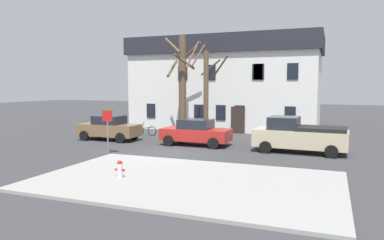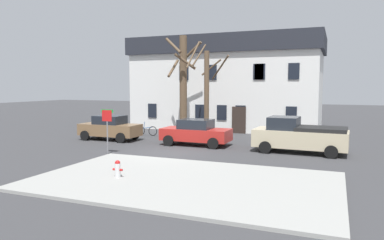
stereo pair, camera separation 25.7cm
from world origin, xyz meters
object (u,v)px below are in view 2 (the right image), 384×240
object	(u,v)px
tree_bare_mid	(206,90)
pickup_truck_beige	(299,136)
tree_bare_near	(183,82)
building_main	(227,83)
car_red_sedan	(196,132)
bicycle_leaning	(147,131)
car_brown_sedan	(110,128)
fire_hydrant	(118,168)
street_sign_pole	(107,123)

from	to	relation	value
tree_bare_mid	pickup_truck_beige	distance (m)	7.93
tree_bare_near	tree_bare_mid	distance (m)	2.39
building_main	tree_bare_mid	distance (m)	7.14
car_red_sedan	bicycle_leaning	xyz separation A→B (m)	(-5.10, 2.88, -0.45)
tree_bare_mid	car_brown_sedan	xyz separation A→B (m)	(-5.89, -3.29, -2.62)
building_main	tree_bare_near	xyz separation A→B (m)	(-1.64, -6.24, -0.01)
pickup_truck_beige	bicycle_leaning	size ratio (longest dim) A/B	2.93
tree_bare_near	car_red_sedan	distance (m)	5.76
car_brown_sedan	car_red_sedan	distance (m)	6.32
fire_hydrant	car_brown_sedan	bearing A→B (deg)	125.93
tree_bare_near	pickup_truck_beige	bearing A→B (deg)	-25.69
street_sign_pole	tree_bare_mid	bearing A→B (deg)	69.63
building_main	fire_hydrant	distance (m)	19.74
tree_bare_mid	car_brown_sedan	world-z (taller)	tree_bare_mid
tree_bare_mid	car_red_sedan	bearing A→B (deg)	-82.24
pickup_truck_beige	fire_hydrant	world-z (taller)	pickup_truck_beige
pickup_truck_beige	street_sign_pole	bearing A→B (deg)	-155.22
car_brown_sedan	pickup_truck_beige	distance (m)	12.59
tree_bare_mid	tree_bare_near	bearing A→B (deg)	158.45
building_main	pickup_truck_beige	bearing A→B (deg)	-55.45
car_brown_sedan	street_sign_pole	xyz separation A→B (m)	(2.97, -4.56, 0.89)
car_brown_sedan	pickup_truck_beige	xyz separation A→B (m)	(12.59, -0.12, 0.11)
tree_bare_mid	street_sign_pole	size ratio (longest dim) A/B	2.84
tree_bare_near	street_sign_pole	size ratio (longest dim) A/B	3.02
fire_hydrant	pickup_truck_beige	bearing A→B (deg)	55.67
car_red_sedan	fire_hydrant	size ratio (longest dim) A/B	6.34
pickup_truck_beige	car_red_sedan	bearing A→B (deg)	178.04
fire_hydrant	bicycle_leaning	bearing A→B (deg)	113.88
bicycle_leaning	fire_hydrant	bearing A→B (deg)	-66.12
building_main	street_sign_pole	distance (m)	15.31
tree_bare_near	car_red_sedan	bearing A→B (deg)	-57.24
tree_bare_near	pickup_truck_beige	xyz separation A→B (m)	(8.88, -4.27, -3.02)
tree_bare_mid	car_brown_sedan	size ratio (longest dim) A/B	1.65
tree_bare_near	tree_bare_mid	size ratio (longest dim) A/B	1.06
fire_hydrant	tree_bare_near	bearing A→B (deg)	102.07
pickup_truck_beige	car_brown_sedan	bearing A→B (deg)	179.44
car_brown_sedan	car_red_sedan	size ratio (longest dim) A/B	0.98
tree_bare_near	bicycle_leaning	distance (m)	4.54
car_brown_sedan	bicycle_leaning	distance (m)	3.25
street_sign_pole	bicycle_leaning	bearing A→B (deg)	103.05
building_main	bicycle_leaning	distance (m)	9.23
street_sign_pole	bicycle_leaning	distance (m)	7.86
building_main	street_sign_pole	bearing A→B (deg)	-99.06
tree_bare_near	car_red_sedan	xyz separation A→B (m)	(2.61, -4.05, -3.16)
building_main	street_sign_pole	size ratio (longest dim) A/B	6.62
car_red_sedan	fire_hydrant	distance (m)	9.11
tree_bare_mid	fire_hydrant	size ratio (longest dim) A/B	10.25
tree_bare_near	tree_bare_mid	xyz separation A→B (m)	(2.17, -0.86, -0.52)
building_main	pickup_truck_beige	distance (m)	13.11
tree_bare_mid	pickup_truck_beige	size ratio (longest dim) A/B	1.36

